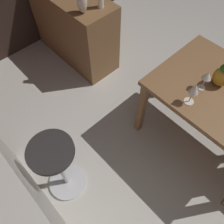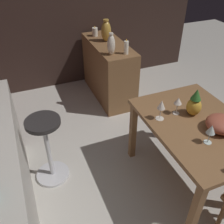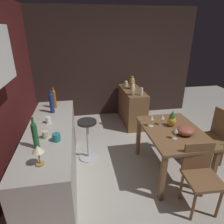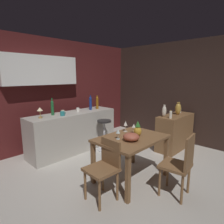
{
  "view_description": "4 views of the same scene",
  "coord_description": "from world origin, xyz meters",
  "px_view_note": "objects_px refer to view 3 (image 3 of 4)",
  "views": [
    {
      "loc": [
        -0.06,
        1.0,
        2.06
      ],
      "look_at": [
        0.47,
        0.5,
        0.94
      ],
      "focal_mm": 35.49,
      "sensor_mm": 36.0,
      "label": 1
    },
    {
      "loc": [
        -1.23,
        1.0,
        2.1
      ],
      "look_at": [
        0.33,
        0.36,
        0.88
      ],
      "focal_mm": 40.73,
      "sensor_mm": 36.0,
      "label": 2
    },
    {
      "loc": [
        -2.27,
        1.0,
        2.13
      ],
      "look_at": [
        0.43,
        0.52,
        0.95
      ],
      "focal_mm": 31.26,
      "sensor_mm": 36.0,
      "label": 3
    },
    {
      "loc": [
        -2.3,
        -2.18,
        1.73
      ],
      "look_at": [
        0.54,
        0.56,
        0.98
      ],
      "focal_mm": 30.46,
      "sensor_mm": 36.0,
      "label": 4
    }
  ],
  "objects_px": {
    "cup_teal": "(56,137)",
    "vase_ceramic_ivory": "(133,89)",
    "sideboard_cabinet": "(132,106)",
    "chair_near_window": "(200,174)",
    "counter_lamp": "(38,151)",
    "pillar_candle_short": "(126,84)",
    "wine_bottle_amber": "(54,98)",
    "chair_by_doorway": "(214,135)",
    "fruit_bowl": "(185,130)",
    "wine_bottle_cobalt": "(52,102)",
    "wine_glass_left": "(162,117)",
    "wine_glass_center": "(152,118)",
    "bar_stool": "(88,139)",
    "wine_bottle_green": "(35,134)",
    "pillar_candle_tall": "(142,92)",
    "wine_glass_right": "(176,130)",
    "cup_white": "(48,120)",
    "pineapple_centerpiece": "(172,120)",
    "cup_cream": "(45,134)",
    "vase_brass": "(132,83)"
  },
  "relations": [
    {
      "from": "chair_near_window",
      "to": "pillar_candle_tall",
      "type": "bearing_deg",
      "value": 2.67
    },
    {
      "from": "sideboard_cabinet",
      "to": "counter_lamp",
      "type": "relative_size",
      "value": 5.09
    },
    {
      "from": "chair_near_window",
      "to": "wine_glass_left",
      "type": "relative_size",
      "value": 5.06
    },
    {
      "from": "sideboard_cabinet",
      "to": "chair_near_window",
      "type": "height_order",
      "value": "chair_near_window"
    },
    {
      "from": "wine_glass_left",
      "to": "vase_ceramic_ivory",
      "type": "xyz_separation_m",
      "value": [
        1.27,
        0.12,
        0.08
      ]
    },
    {
      "from": "cup_cream",
      "to": "pillar_candle_tall",
      "type": "bearing_deg",
      "value": -47.34
    },
    {
      "from": "sideboard_cabinet",
      "to": "pillar_candle_tall",
      "type": "bearing_deg",
      "value": -170.15
    },
    {
      "from": "pillar_candle_short",
      "to": "wine_bottle_amber",
      "type": "bearing_deg",
      "value": 131.15
    },
    {
      "from": "wine_bottle_green",
      "to": "wine_bottle_amber",
      "type": "bearing_deg",
      "value": -4.34
    },
    {
      "from": "cup_cream",
      "to": "cup_white",
      "type": "bearing_deg",
      "value": 2.27
    },
    {
      "from": "wine_glass_center",
      "to": "pillar_candle_short",
      "type": "bearing_deg",
      "value": -2.7
    },
    {
      "from": "sideboard_cabinet",
      "to": "pillar_candle_short",
      "type": "relative_size",
      "value": 7.51
    },
    {
      "from": "cup_teal",
      "to": "pillar_candle_tall",
      "type": "bearing_deg",
      "value": -43.42
    },
    {
      "from": "wine_glass_right",
      "to": "pillar_candle_short",
      "type": "relative_size",
      "value": 1.17
    },
    {
      "from": "cup_white",
      "to": "chair_near_window",
      "type": "bearing_deg",
      "value": -116.24
    },
    {
      "from": "wine_glass_right",
      "to": "vase_brass",
      "type": "xyz_separation_m",
      "value": [
        2.15,
        0.02,
        0.09
      ]
    },
    {
      "from": "chair_near_window",
      "to": "wine_bottle_cobalt",
      "type": "distance_m",
      "value": 2.3
    },
    {
      "from": "pineapple_centerpiece",
      "to": "wine_bottle_green",
      "type": "xyz_separation_m",
      "value": [
        -0.51,
        1.87,
        0.22
      ]
    },
    {
      "from": "pillar_candle_short",
      "to": "wine_glass_right",
      "type": "bearing_deg",
      "value": -177.75
    },
    {
      "from": "wine_bottle_green",
      "to": "counter_lamp",
      "type": "xyz_separation_m",
      "value": [
        -0.32,
        -0.08,
        -0.01
      ]
    },
    {
      "from": "wine_glass_left",
      "to": "wine_bottle_green",
      "type": "distance_m",
      "value": 1.84
    },
    {
      "from": "wine_bottle_cobalt",
      "to": "cup_cream",
      "type": "relative_size",
      "value": 3.43
    },
    {
      "from": "pillar_candle_short",
      "to": "wine_bottle_cobalt",
      "type": "bearing_deg",
      "value": 134.81
    },
    {
      "from": "cup_teal",
      "to": "vase_ceramic_ivory",
      "type": "height_order",
      "value": "vase_ceramic_ivory"
    },
    {
      "from": "chair_near_window",
      "to": "vase_ceramic_ivory",
      "type": "xyz_separation_m",
      "value": [
        2.13,
        0.28,
        0.46
      ]
    },
    {
      "from": "pillar_candle_tall",
      "to": "vase_ceramic_ivory",
      "type": "distance_m",
      "value": 0.19
    },
    {
      "from": "wine_glass_right",
      "to": "cup_cream",
      "type": "distance_m",
      "value": 1.68
    },
    {
      "from": "wine_bottle_green",
      "to": "fruit_bowl",
      "type": "bearing_deg",
      "value": -82.8
    },
    {
      "from": "chair_near_window",
      "to": "counter_lamp",
      "type": "bearing_deg",
      "value": 90.86
    },
    {
      "from": "wine_bottle_amber",
      "to": "pillar_candle_tall",
      "type": "bearing_deg",
      "value": -70.48
    },
    {
      "from": "wine_bottle_amber",
      "to": "vase_ceramic_ivory",
      "type": "height_order",
      "value": "wine_bottle_amber"
    },
    {
      "from": "wine_bottle_cobalt",
      "to": "cup_white",
      "type": "bearing_deg",
      "value": 176.6
    },
    {
      "from": "cup_white",
      "to": "wine_bottle_cobalt",
      "type": "bearing_deg",
      "value": -3.4
    },
    {
      "from": "cup_teal",
      "to": "counter_lamp",
      "type": "xyz_separation_m",
      "value": [
        -0.43,
        0.12,
        0.11
      ]
    },
    {
      "from": "sideboard_cabinet",
      "to": "cup_teal",
      "type": "height_order",
      "value": "cup_teal"
    },
    {
      "from": "wine_bottle_green",
      "to": "cup_white",
      "type": "bearing_deg",
      "value": -4.64
    },
    {
      "from": "chair_by_doorway",
      "to": "wine_glass_center",
      "type": "height_order",
      "value": "chair_by_doorway"
    },
    {
      "from": "wine_glass_center",
      "to": "pillar_candle_tall",
      "type": "distance_m",
      "value": 1.26
    },
    {
      "from": "chair_by_doorway",
      "to": "vase_ceramic_ivory",
      "type": "relative_size",
      "value": 3.42
    },
    {
      "from": "chair_near_window",
      "to": "cup_teal",
      "type": "xyz_separation_m",
      "value": [
        0.4,
        1.69,
        0.46
      ]
    },
    {
      "from": "fruit_bowl",
      "to": "vase_brass",
      "type": "height_order",
      "value": "vase_brass"
    },
    {
      "from": "wine_glass_center",
      "to": "cup_teal",
      "type": "bearing_deg",
      "value": 108.41
    },
    {
      "from": "wine_glass_center",
      "to": "bar_stool",
      "type": "bearing_deg",
      "value": 68.09
    },
    {
      "from": "wine_bottle_cobalt",
      "to": "wine_glass_left",
      "type": "bearing_deg",
      "value": -103.93
    },
    {
      "from": "cup_cream",
      "to": "wine_glass_right",
      "type": "bearing_deg",
      "value": -91.58
    },
    {
      "from": "wine_glass_left",
      "to": "chair_near_window",
      "type": "bearing_deg",
      "value": -169.48
    },
    {
      "from": "wine_glass_right",
      "to": "cup_teal",
      "type": "distance_m",
      "value": 1.55
    },
    {
      "from": "chair_by_doorway",
      "to": "fruit_bowl",
      "type": "height_order",
      "value": "chair_by_doorway"
    },
    {
      "from": "wine_bottle_amber",
      "to": "vase_brass",
      "type": "height_order",
      "value": "wine_bottle_amber"
    },
    {
      "from": "wine_glass_center",
      "to": "cup_teal",
      "type": "relative_size",
      "value": 1.48
    }
  ]
}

